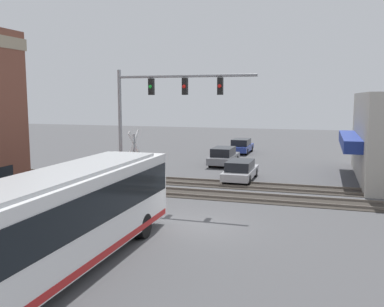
% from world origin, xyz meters
% --- Properties ---
extents(ground_plane, '(120.00, 120.00, 0.00)m').
position_xyz_m(ground_plane, '(0.00, 0.00, 0.00)').
color(ground_plane, '#4C4C4F').
extents(city_bus, '(12.25, 2.59, 3.30)m').
position_xyz_m(city_bus, '(-6.12, 2.80, 1.82)').
color(city_bus, white).
rests_on(city_bus, ground).
extents(traffic_signal_gantry, '(0.42, 7.86, 7.18)m').
position_xyz_m(traffic_signal_gantry, '(4.43, 3.59, 5.34)').
color(traffic_signal_gantry, gray).
rests_on(traffic_signal_gantry, ground).
extents(crossing_signal, '(1.41, 1.18, 3.81)m').
position_xyz_m(crossing_signal, '(4.40, 5.10, 2.30)').
color(crossing_signal, gray).
rests_on(crossing_signal, ground).
extents(rail_track_near, '(2.60, 60.00, 0.15)m').
position_xyz_m(rail_track_near, '(6.00, 0.00, 0.03)').
color(rail_track_near, '#332D28').
rests_on(rail_track_near, ground).
extents(rail_track_far, '(2.60, 60.00, 0.15)m').
position_xyz_m(rail_track_far, '(9.20, 0.00, 0.03)').
color(rail_track_far, '#332D28').
rests_on(rail_track_far, ground).
extents(parked_car_silver, '(4.75, 1.82, 1.38)m').
position_xyz_m(parked_car_silver, '(10.95, 0.20, 0.65)').
color(parked_car_silver, '#B7B7BC').
rests_on(parked_car_silver, ground).
extents(parked_car_grey, '(4.85, 1.82, 1.49)m').
position_xyz_m(parked_car_grey, '(17.18, 2.80, 0.69)').
color(parked_car_grey, slate).
rests_on(parked_car_grey, ground).
extents(parked_car_blue, '(4.68, 1.82, 1.46)m').
position_xyz_m(parked_car_blue, '(25.25, 2.80, 0.68)').
color(parked_car_blue, navy).
rests_on(parked_car_blue, ground).
extents(pedestrian_at_crossing, '(0.34, 0.34, 1.69)m').
position_xyz_m(pedestrian_at_crossing, '(4.28, 4.87, 0.86)').
color(pedestrian_at_crossing, black).
rests_on(pedestrian_at_crossing, ground).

